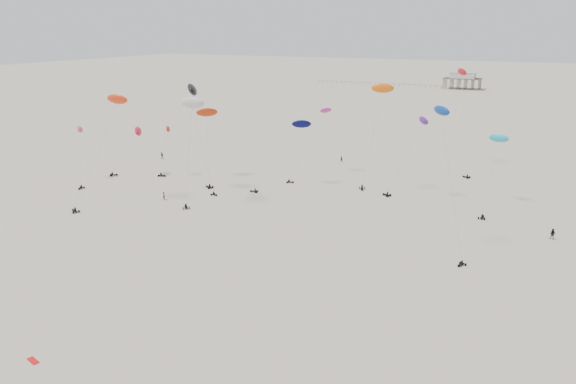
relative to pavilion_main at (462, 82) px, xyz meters
The scene contains 22 objects.
ground_plane 150.39m from the pavilion_main, 86.19° to the right, with size 900.00×900.00×0.00m, color #C2B299.
pavilion_main is the anchor object (origin of this frame).
pier_fence 52.11m from the pavilion_main, behind, with size 80.20×0.20×1.50m.
rig_0 257.18m from the pavilion_main, 100.95° to the right, with size 9.27×11.04×14.89m.
rig_1 235.20m from the pavilion_main, 79.81° to the right, with size 4.31×15.32×17.82m.
rig_2 233.80m from the pavilion_main, 83.83° to the right, with size 9.35×5.69×17.64m.
rig_3 263.27m from the pavilion_main, 82.00° to the right, with size 8.64×9.33×23.94m.
rig_4 231.32m from the pavilion_main, 85.86° to the right, with size 6.78×4.07×23.92m.
rig_6 224.39m from the pavilion_main, 90.21° to the right, with size 5.83×16.19×20.10m.
rig_7 256.56m from the pavilion_main, 93.23° to the right, with size 5.44×9.51×24.87m.
rig_8 238.90m from the pavilion_main, 95.49° to the right, with size 9.90×12.82×18.26m.
rig_9 242.86m from the pavilion_main, 97.88° to the right, with size 3.77×4.30×12.46m.
rig_10 235.30m from the pavilion_main, 90.39° to the right, with size 9.82×13.45×18.00m.
rig_11 201.61m from the pavilion_main, 81.55° to the right, with size 8.56×18.22×27.66m.
rig_12 248.02m from the pavilion_main, 94.62° to the right, with size 10.76×5.15×20.98m.
rig_13 246.72m from the pavilion_main, 99.40° to the right, with size 9.20×7.43×12.77m.
rig_14 264.09m from the pavilion_main, 96.54° to the right, with size 6.57×13.80×23.48m.
spectator_0 258.13m from the pavilion_main, 94.77° to the right, with size 0.76×0.52×2.09m, color black.
spectator_1 252.96m from the pavilion_main, 77.75° to the right, with size 1.12×0.65×2.28m, color black.
spectator_2 230.51m from the pavilion_main, 101.57° to the right, with size 1.28×0.69×2.16m, color black.
spectator_3 208.04m from the pavilion_main, 89.86° to the right, with size 0.71×0.49×1.96m, color black.
grounded_kite_b 312.24m from the pavilion_main, 89.50° to the right, with size 1.80×0.70×0.07m, color red.
Camera 1 is at (41.29, 1.08, 35.34)m, focal length 35.00 mm.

